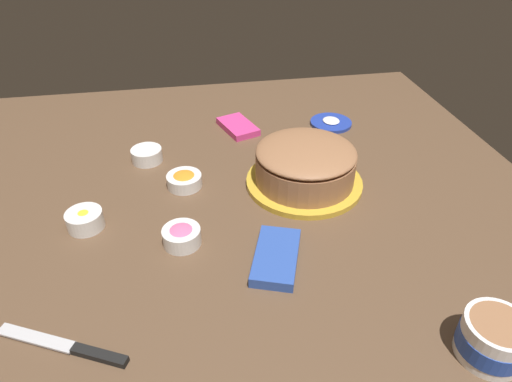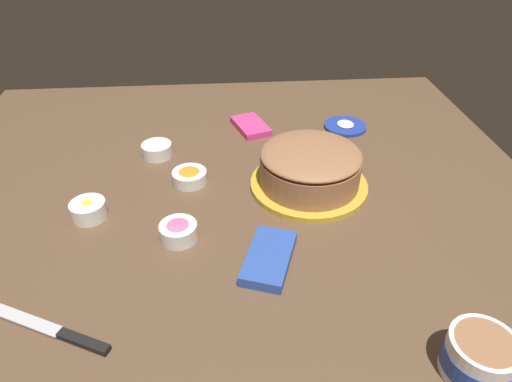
# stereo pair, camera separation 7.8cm
# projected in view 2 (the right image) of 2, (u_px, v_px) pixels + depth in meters

# --- Properties ---
(ground_plane) EXTENTS (1.54, 1.54, 0.00)m
(ground_plane) POSITION_uv_depth(u_px,v_px,m) (226.00, 213.00, 1.01)
(ground_plane) COLOR brown
(frosted_cake) EXTENTS (0.29, 0.29, 0.11)m
(frosted_cake) POSITION_uv_depth(u_px,v_px,m) (308.00, 169.00, 1.07)
(frosted_cake) COLOR gold
(frosted_cake) RESTS_ON ground_plane
(frosting_tub) EXTENTS (0.11, 0.11, 0.07)m
(frosting_tub) POSITION_uv_depth(u_px,v_px,m) (477.00, 357.00, 0.67)
(frosting_tub) COLOR white
(frosting_tub) RESTS_ON ground_plane
(frosting_tub_lid) EXTENTS (0.13, 0.13, 0.02)m
(frosting_tub_lid) POSITION_uv_depth(u_px,v_px,m) (344.00, 126.00, 1.35)
(frosting_tub_lid) COLOR #233DAD
(frosting_tub_lid) RESTS_ON ground_plane
(spreading_knife) EXTENTS (0.12, 0.22, 0.01)m
(spreading_knife) POSITION_uv_depth(u_px,v_px,m) (58.00, 333.00, 0.74)
(spreading_knife) COLOR silver
(spreading_knife) RESTS_ON ground_plane
(sprinkle_bowl_pink) EXTENTS (0.08, 0.08, 0.04)m
(sprinkle_bowl_pink) POSITION_uv_depth(u_px,v_px,m) (177.00, 231.00, 0.93)
(sprinkle_bowl_pink) COLOR white
(sprinkle_bowl_pink) RESTS_ON ground_plane
(sprinkle_bowl_orange) EXTENTS (0.09, 0.09, 0.04)m
(sprinkle_bowl_orange) POSITION_uv_depth(u_px,v_px,m) (188.00, 176.00, 1.10)
(sprinkle_bowl_orange) COLOR white
(sprinkle_bowl_orange) RESTS_ON ground_plane
(sprinkle_bowl_yellow) EXTENTS (0.08, 0.08, 0.04)m
(sprinkle_bowl_yellow) POSITION_uv_depth(u_px,v_px,m) (87.00, 209.00, 0.99)
(sprinkle_bowl_yellow) COLOR white
(sprinkle_bowl_yellow) RESTS_ON ground_plane
(sprinkle_bowl_blue) EXTENTS (0.08, 0.08, 0.04)m
(sprinkle_bowl_blue) POSITION_uv_depth(u_px,v_px,m) (156.00, 150.00, 1.21)
(sprinkle_bowl_blue) COLOR white
(sprinkle_bowl_blue) RESTS_ON ground_plane
(candy_box_lower) EXTENTS (0.16, 0.12, 0.02)m
(candy_box_lower) POSITION_uv_depth(u_px,v_px,m) (249.00, 126.00, 1.34)
(candy_box_lower) COLOR #E53D8E
(candy_box_lower) RESTS_ON ground_plane
(candy_box_upper) EXTENTS (0.18, 0.13, 0.02)m
(candy_box_upper) POSITION_uv_depth(u_px,v_px,m) (267.00, 258.00, 0.88)
(candy_box_upper) COLOR #2D51B2
(candy_box_upper) RESTS_ON ground_plane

